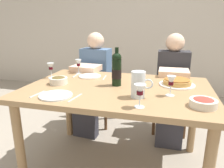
{
  "coord_description": "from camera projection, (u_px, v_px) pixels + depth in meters",
  "views": [
    {
      "loc": [
        0.38,
        -1.61,
        1.27
      ],
      "look_at": [
        -0.04,
        -0.03,
        0.79
      ],
      "focal_mm": 33.86,
      "sensor_mm": 36.0,
      "label": 1
    }
  ],
  "objects": [
    {
      "name": "ground_plane",
      "position": [
        117.0,
        166.0,
        1.95
      ],
      "size": [
        8.0,
        8.0,
        0.0
      ],
      "primitive_type": "plane",
      "color": "gray"
    },
    {
      "name": "back_wall",
      "position": [
        148.0,
        15.0,
        3.74
      ],
      "size": [
        8.0,
        0.1,
        2.8
      ],
      "primitive_type": "cube",
      "color": "beige",
      "rests_on": "ground"
    },
    {
      "name": "dining_table",
      "position": [
        117.0,
        97.0,
        1.76
      ],
      "size": [
        1.5,
        1.0,
        0.76
      ],
      "color": "#9E7A51",
      "rests_on": "ground"
    },
    {
      "name": "wine_bottle",
      "position": [
        117.0,
        69.0,
        1.74
      ],
      "size": [
        0.08,
        0.08,
        0.32
      ],
      "color": "black",
      "rests_on": "dining_table"
    },
    {
      "name": "water_pitcher",
      "position": [
        138.0,
        86.0,
        1.47
      ],
      "size": [
        0.15,
        0.1,
        0.19
      ],
      "color": "silver",
      "rests_on": "dining_table"
    },
    {
      "name": "baked_tart",
      "position": [
        177.0,
        82.0,
        1.77
      ],
      "size": [
        0.29,
        0.29,
        0.06
      ],
      "color": "white",
      "rests_on": "dining_table"
    },
    {
      "name": "salad_bowl",
      "position": [
        203.0,
        102.0,
        1.31
      ],
      "size": [
        0.17,
        0.17,
        0.06
      ],
      "color": "silver",
      "rests_on": "dining_table"
    },
    {
      "name": "olive_bowl",
      "position": [
        59.0,
        80.0,
        1.81
      ],
      "size": [
        0.15,
        0.15,
        0.07
      ],
      "color": "silver",
      "rests_on": "dining_table"
    },
    {
      "name": "wine_glass_left_diner",
      "position": [
        171.0,
        82.0,
        1.5
      ],
      "size": [
        0.07,
        0.07,
        0.15
      ],
      "color": "silver",
      "rests_on": "dining_table"
    },
    {
      "name": "wine_glass_right_diner",
      "position": [
        140.0,
        91.0,
        1.29
      ],
      "size": [
        0.07,
        0.07,
        0.15
      ],
      "color": "silver",
      "rests_on": "dining_table"
    },
    {
      "name": "wine_glass_centre",
      "position": [
        51.0,
        67.0,
        1.99
      ],
      "size": [
        0.06,
        0.06,
        0.14
      ],
      "color": "silver",
      "rests_on": "dining_table"
    },
    {
      "name": "wine_glass_spare",
      "position": [
        78.0,
        64.0,
        2.17
      ],
      "size": [
        0.07,
        0.07,
        0.15
      ],
      "color": "silver",
      "rests_on": "dining_table"
    },
    {
      "name": "dinner_plate_left_setting",
      "position": [
        56.0,
        95.0,
        1.51
      ],
      "size": [
        0.24,
        0.24,
        0.01
      ],
      "primitive_type": "cylinder",
      "color": "silver",
      "rests_on": "dining_table"
    },
    {
      "name": "dinner_plate_right_setting",
      "position": [
        90.0,
        76.0,
        2.06
      ],
      "size": [
        0.22,
        0.22,
        0.01
      ],
      "primitive_type": "cylinder",
      "color": "white",
      "rests_on": "dining_table"
    },
    {
      "name": "fork_left_setting",
      "position": [
        37.0,
        94.0,
        1.55
      ],
      "size": [
        0.03,
        0.16,
        0.0
      ],
      "primitive_type": "cube",
      "rotation": [
        0.0,
        0.0,
        1.45
      ],
      "color": "silver",
      "rests_on": "dining_table"
    },
    {
      "name": "knife_left_setting",
      "position": [
        75.0,
        98.0,
        1.47
      ],
      "size": [
        0.03,
        0.18,
        0.0
      ],
      "primitive_type": "cube",
      "rotation": [
        0.0,
        0.0,
        1.45
      ],
      "color": "silver",
      "rests_on": "dining_table"
    },
    {
      "name": "knife_right_setting",
      "position": [
        105.0,
        77.0,
        2.02
      ],
      "size": [
        0.03,
        0.18,
        0.0
      ],
      "primitive_type": "cube",
      "rotation": [
        0.0,
        0.0,
        1.69
      ],
      "color": "silver",
      "rests_on": "dining_table"
    },
    {
      "name": "spoon_right_setting",
      "position": [
        76.0,
        76.0,
        2.09
      ],
      "size": [
        0.02,
        0.16,
        0.0
      ],
      "primitive_type": "cube",
      "rotation": [
        0.0,
        0.0,
        1.63
      ],
      "color": "silver",
      "rests_on": "dining_table"
    },
    {
      "name": "chair_left",
      "position": [
        100.0,
        84.0,
        2.75
      ],
      "size": [
        0.43,
        0.43,
        0.87
      ],
      "rotation": [
        0.0,
        0.0,
        3.07
      ],
      "color": "brown",
      "rests_on": "ground"
    },
    {
      "name": "diner_left",
      "position": [
        93.0,
        80.0,
        2.5
      ],
      "size": [
        0.36,
        0.52,
        1.16
      ],
      "rotation": [
        0.0,
        0.0,
        3.07
      ],
      "color": "#4C6B93",
      "rests_on": "ground"
    },
    {
      "name": "chair_right",
      "position": [
        171.0,
        89.0,
        2.54
      ],
      "size": [
        0.4,
        0.4,
        0.87
      ],
      "rotation": [
        0.0,
        0.0,
        3.15
      ],
      "color": "brown",
      "rests_on": "ground"
    },
    {
      "name": "diner_right",
      "position": [
        172.0,
        85.0,
        2.29
      ],
      "size": [
        0.34,
        0.5,
        1.16
      ],
      "rotation": [
        0.0,
        0.0,
        3.15
      ],
      "color": "#2D2D33",
      "rests_on": "ground"
    }
  ]
}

